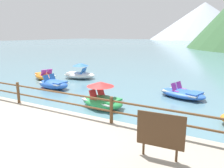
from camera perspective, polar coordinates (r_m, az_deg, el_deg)
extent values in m
plane|color=slate|center=(45.21, 21.30, 7.71)|extent=(200.00, 200.00, 0.00)
cylinder|color=brown|center=(10.62, -23.33, -2.11)|extent=(0.12, 0.12, 0.95)
cylinder|color=brown|center=(7.58, -0.16, -6.83)|extent=(0.12, 0.12, 0.95)
cylinder|color=brown|center=(8.82, -13.85, -2.09)|extent=(23.80, 0.07, 0.07)
cylinder|color=brown|center=(8.93, -13.72, -4.45)|extent=(23.80, 0.07, 0.07)
cube|color=beige|center=(5.56, 12.60, -11.70)|extent=(1.10, 0.12, 0.80)
cube|color=#4C331E|center=(5.55, 12.57, -11.76)|extent=(1.18, 0.12, 0.88)
cylinder|color=#4C331E|center=(5.90, 8.24, -16.24)|extent=(0.06, 0.06, 0.35)
cylinder|color=#4C331E|center=(5.77, 16.51, -17.42)|extent=(0.06, 0.06, 0.35)
ellipsoid|color=orange|center=(17.58, -17.17, 1.93)|extent=(2.61, 1.84, 0.51)
cube|color=silver|center=(17.57, -17.19, 2.22)|extent=(2.05, 1.48, 0.06)
cube|color=purple|center=(17.49, -16.27, 2.47)|extent=(0.51, 0.51, 0.08)
cube|color=purple|center=(17.30, -16.05, 3.11)|extent=(0.32, 0.45, 0.43)
cube|color=purple|center=(17.30, -17.62, 2.26)|extent=(0.51, 0.51, 0.08)
cube|color=purple|center=(17.10, -17.41, 2.91)|extent=(0.32, 0.45, 0.43)
cube|color=orange|center=(18.14, -18.10, 2.67)|extent=(0.75, 0.93, 0.12)
ellipsoid|color=green|center=(10.48, -2.53, -4.68)|extent=(2.42, 1.75, 0.54)
cube|color=silver|center=(10.45, -2.54, -4.18)|extent=(1.90, 1.42, 0.06)
cube|color=red|center=(10.34, -4.24, -3.98)|extent=(0.47, 0.47, 0.08)
cube|color=red|center=(10.40, -4.98, -2.64)|extent=(0.28, 0.43, 0.43)
cube|color=red|center=(10.73, -2.24, -3.33)|extent=(0.47, 0.47, 0.08)
cube|color=red|center=(10.79, -2.97, -2.04)|extent=(0.28, 0.43, 0.43)
cube|color=green|center=(10.06, 0.06, -4.50)|extent=(0.65, 1.03, 0.12)
cone|color=red|center=(10.32, -3.04, 0.02)|extent=(1.52, 1.52, 0.22)
ellipsoid|color=blue|center=(14.49, -15.09, -0.05)|extent=(2.36, 1.39, 0.59)
cube|color=silver|center=(14.46, -15.11, 0.35)|extent=(1.84, 1.13, 0.06)
cube|color=blue|center=(14.42, -16.30, 0.52)|extent=(0.43, 0.43, 0.08)
cube|color=blue|center=(14.51, -16.82, 1.45)|extent=(0.24, 0.41, 0.43)
cube|color=blue|center=(14.73, -14.87, 0.87)|extent=(0.43, 0.43, 0.08)
cube|color=blue|center=(14.82, -15.39, 1.78)|extent=(0.24, 0.41, 0.43)
cube|color=blue|center=(14.00, -13.41, 0.29)|extent=(0.56, 0.89, 0.12)
ellipsoid|color=white|center=(17.41, -8.52, 2.28)|extent=(2.77, 1.92, 0.52)
cube|color=silver|center=(17.40, -8.53, 2.57)|extent=(2.18, 1.55, 0.06)
cube|color=blue|center=(17.56, -7.65, 2.93)|extent=(0.49, 0.49, 0.08)
cube|color=blue|center=(17.46, -7.12, 3.62)|extent=(0.30, 0.44, 0.43)
cube|color=blue|center=(17.08, -8.28, 2.63)|extent=(0.49, 0.49, 0.08)
cube|color=blue|center=(16.97, -7.73, 3.34)|extent=(0.30, 0.44, 0.43)
cube|color=white|center=(17.66, -10.63, 2.84)|extent=(0.77, 1.03, 0.12)
cone|color=blue|center=(17.23, -8.23, 5.08)|extent=(1.52, 1.52, 0.22)
ellipsoid|color=blue|center=(12.67, 17.91, -2.41)|extent=(2.88, 2.07, 0.44)
cube|color=silver|center=(12.65, 17.93, -2.07)|extent=(2.26, 1.67, 0.06)
cube|color=purple|center=(12.49, 16.58, -1.83)|extent=(0.50, 0.50, 0.08)
cube|color=purple|center=(12.53, 15.93, -0.71)|extent=(0.32, 0.44, 0.43)
cube|color=purple|center=(12.95, 17.78, -1.40)|extent=(0.50, 0.50, 0.08)
cube|color=purple|center=(12.98, 17.15, -0.32)|extent=(0.32, 0.44, 0.43)
cube|color=blue|center=(12.33, 20.85, -2.39)|extent=(0.83, 1.07, 0.12)
cone|color=#A8B2C1|center=(153.32, 22.87, 14.92)|extent=(66.18, 66.18, 22.68)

